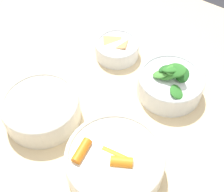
# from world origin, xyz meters

# --- Properties ---
(dining_table) EXTENTS (1.34, 0.99, 0.75)m
(dining_table) POSITION_xyz_m (0.00, 0.00, 0.65)
(dining_table) COLOR beige
(dining_table) RESTS_ON ground_plane
(bowl_carrots) EXTENTS (0.20, 0.20, 0.07)m
(bowl_carrots) POSITION_xyz_m (-0.16, 0.16, 0.78)
(bowl_carrots) COLOR silver
(bowl_carrots) RESTS_ON dining_table
(bowl_greens) EXTENTS (0.16, 0.16, 0.10)m
(bowl_greens) POSITION_xyz_m (-0.15, -0.09, 0.78)
(bowl_greens) COLOR silver
(bowl_greens) RESTS_ON dining_table
(bowl_beans_hotdog) EXTENTS (0.17, 0.17, 0.06)m
(bowl_beans_hotdog) POSITION_xyz_m (0.05, 0.15, 0.77)
(bowl_beans_hotdog) COLOR silver
(bowl_beans_hotdog) RESTS_ON dining_table
(bowl_cookies) EXTENTS (0.12, 0.12, 0.05)m
(bowl_cookies) POSITION_xyz_m (0.03, -0.13, 0.77)
(bowl_cookies) COLOR silver
(bowl_cookies) RESTS_ON dining_table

